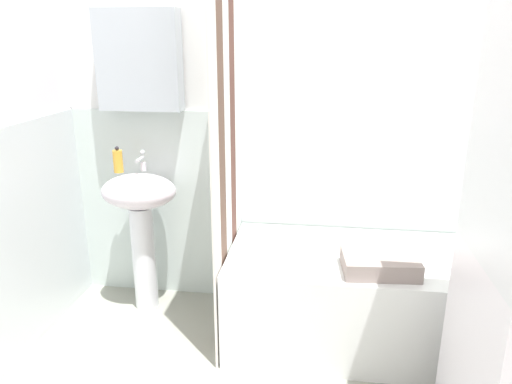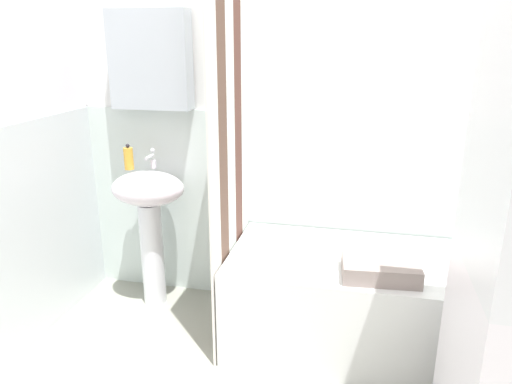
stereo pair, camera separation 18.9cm
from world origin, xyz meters
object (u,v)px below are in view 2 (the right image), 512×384
object	(u,v)px
sink	(149,209)
lotion_bottle	(503,230)
bathtub	(382,304)
soap_dispenser	(129,158)
towel_folded	(380,268)

from	to	relation	value
sink	lotion_bottle	world-z (taller)	sink
bathtub	sink	bearing A→B (deg)	172.94
soap_dispenser	towel_folded	world-z (taller)	soap_dispenser
soap_dispenser	towel_folded	size ratio (longest dim) A/B	0.43
bathtub	towel_folded	distance (m)	0.36
bathtub	soap_dispenser	bearing A→B (deg)	172.01
lotion_bottle	soap_dispenser	bearing A→B (deg)	-178.65
bathtub	towel_folded	size ratio (longest dim) A/B	4.51
towel_folded	lotion_bottle	bearing A→B (deg)	35.30
sink	lotion_bottle	distance (m)	1.99
soap_dispenser	towel_folded	distance (m)	1.57
sink	bathtub	bearing A→B (deg)	-7.06
sink	towel_folded	world-z (taller)	sink
soap_dispenser	sink	bearing A→B (deg)	-17.54
soap_dispenser	bathtub	distance (m)	1.67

